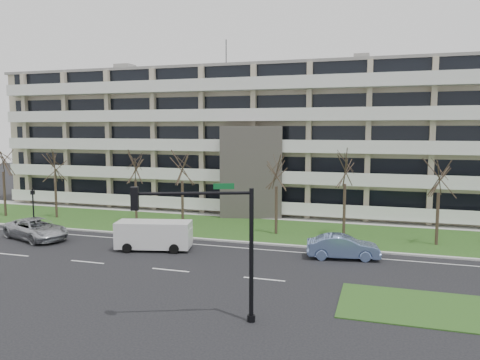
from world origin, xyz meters
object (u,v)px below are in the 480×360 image
(blue_sedan, at_px, (343,247))
(white_van, at_px, (155,233))
(pedestrian_signal, at_px, (33,202))
(traffic_signal, at_px, (211,234))
(silver_pickup, at_px, (36,229))

(blue_sedan, distance_m, white_van, 13.33)
(blue_sedan, bearing_deg, pedestrian_signal, 74.54)
(blue_sedan, bearing_deg, white_van, 87.63)
(blue_sedan, distance_m, traffic_signal, 13.80)
(white_van, distance_m, traffic_signal, 14.05)
(blue_sedan, height_order, white_van, white_van)
(silver_pickup, bearing_deg, traffic_signal, -100.13)
(silver_pickup, bearing_deg, blue_sedan, -66.36)
(pedestrian_signal, bearing_deg, traffic_signal, -27.61)
(white_van, xyz_separation_m, pedestrian_signal, (-14.55, 4.52, 0.89))
(traffic_signal, xyz_separation_m, pedestrian_signal, (-23.02, 15.35, -1.98))
(silver_pickup, relative_size, white_van, 1.05)
(white_van, bearing_deg, pedestrian_signal, 149.76)
(blue_sedan, height_order, pedestrian_signal, pedestrian_signal)
(traffic_signal, bearing_deg, pedestrian_signal, 125.00)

